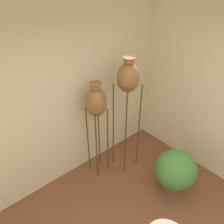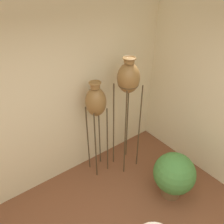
% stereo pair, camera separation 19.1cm
% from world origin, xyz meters
% --- Properties ---
extents(wall_back, '(8.36, 0.06, 2.70)m').
position_xyz_m(wall_back, '(0.00, 2.21, 1.35)').
color(wall_back, beige).
rests_on(wall_back, ground_plane).
extents(vase_stand_tall, '(0.33, 0.33, 1.95)m').
position_xyz_m(vase_stand_tall, '(1.20, 1.72, 1.62)').
color(vase_stand_tall, '#473823').
rests_on(vase_stand_tall, ground_plane).
extents(vase_stand_medium, '(0.31, 0.31, 1.65)m').
position_xyz_m(vase_stand_medium, '(0.76, 1.90, 1.32)').
color(vase_stand_medium, '#473823').
rests_on(vase_stand_medium, ground_plane).
extents(potted_plant, '(0.61, 0.61, 0.76)m').
position_xyz_m(potted_plant, '(1.35, 0.79, 0.42)').
color(potted_plant, brown).
rests_on(potted_plant, ground_plane).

